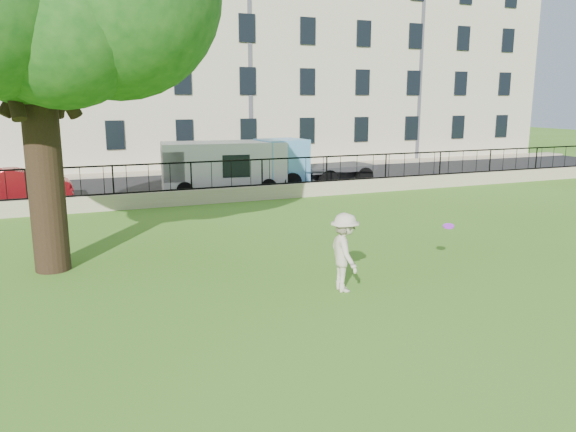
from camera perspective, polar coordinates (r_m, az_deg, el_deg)
name	(u,v)px	position (r m, az deg, el deg)	size (l,w,h in m)	color
ground	(316,303)	(11.89, 2.89, -8.84)	(120.00, 120.00, 0.00)	#40731B
retaining_wall	(192,197)	(22.92, -9.73, 1.91)	(50.00, 0.40, 0.60)	tan
iron_railing	(191,176)	(22.79, -9.81, 4.02)	(50.00, 0.05, 1.13)	black
street	(171,187)	(27.52, -11.80, 2.87)	(60.00, 9.00, 0.01)	black
sidewalk	(154,173)	(32.60, -13.44, 4.27)	(60.00, 1.40, 0.12)	tan
building_row	(135,54)	(38.04, -15.29, 15.58)	(56.40, 10.40, 13.80)	beige
man	(345,252)	(12.43, 5.76, -3.70)	(1.14, 0.65, 1.76)	beige
frisbee	(449,226)	(14.37, 15.99, -0.99)	(0.27, 0.27, 0.03)	#B12AEE
red_sedan	(19,185)	(25.80, -25.62, 2.86)	(1.43, 4.10, 1.35)	maroon
white_van	(224,167)	(25.57, -6.56, 4.94)	(5.44, 2.12, 2.28)	silver
blue_truck	(314,162)	(27.09, 2.70, 5.46)	(5.59, 1.98, 2.34)	#63A9E8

